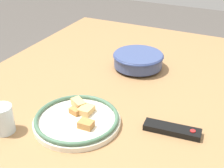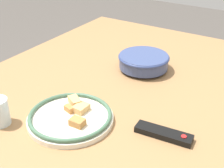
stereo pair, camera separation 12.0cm
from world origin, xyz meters
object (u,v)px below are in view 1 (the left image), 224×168
object	(u,v)px
noodle_bowl	(138,60)
tv_remote	(172,130)
drinking_glass	(3,119)
food_plate	(77,119)

from	to	relation	value
noodle_bowl	tv_remote	xyz separation A→B (m)	(0.39, 0.27, -0.03)
tv_remote	drinking_glass	bearing A→B (deg)	-70.32
drinking_glass	noodle_bowl	bearing A→B (deg)	160.34
food_plate	drinking_glass	distance (m)	0.23
tv_remote	drinking_glass	xyz separation A→B (m)	(0.23, -0.49, 0.04)
drinking_glass	tv_remote	bearing A→B (deg)	114.88
noodle_bowl	food_plate	size ratio (longest dim) A/B	0.78
tv_remote	drinking_glass	world-z (taller)	drinking_glass
noodle_bowl	food_plate	world-z (taller)	noodle_bowl
food_plate	tv_remote	world-z (taller)	food_plate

